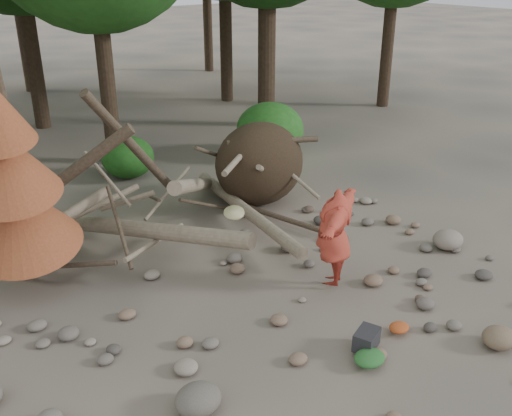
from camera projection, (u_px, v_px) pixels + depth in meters
ground at (289, 322)px, 9.32m from camera, size 120.00×120.00×0.00m
deadfall_pile at (241, 171)px, 13.15m from camera, size 8.55×5.24×3.30m
dead_conifer at (12, 183)px, 9.26m from camera, size 2.06×2.16×4.35m
bush_mid at (128, 157)px, 15.27m from camera, size 1.40×1.40×1.12m
bush_right at (270, 129)px, 16.87m from camera, size 2.00×2.00×1.60m
frisbee_thrower at (334, 237)px, 9.95m from camera, size 3.63×1.77×2.24m
backpack at (366, 343)px, 8.59m from camera, size 0.52×0.44×0.29m
cloth_green at (369, 361)px, 8.29m from camera, size 0.49×0.41×0.18m
cloth_orange at (399, 330)px, 9.02m from camera, size 0.35×0.29×0.13m
boulder_front_left at (198, 399)px, 7.43m from camera, size 0.63×0.57×0.38m
boulder_front_right at (499, 338)px, 8.68m from camera, size 0.53×0.48×0.32m
boulder_mid_right at (448, 240)px, 11.62m from camera, size 0.65×0.58×0.39m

